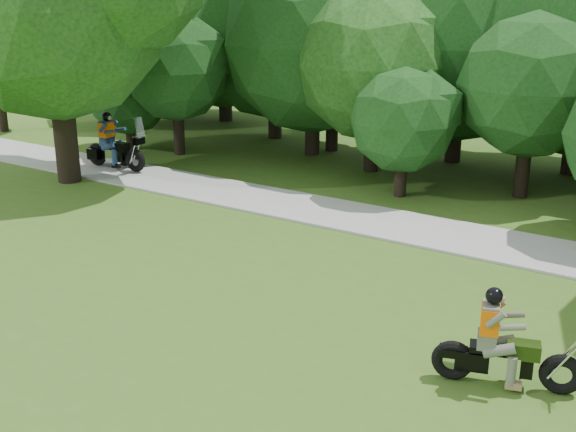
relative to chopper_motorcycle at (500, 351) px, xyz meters
The scene contains 5 objects.
ground 4.43m from the chopper_motorcycle, 150.84° to the right, with size 100.00×100.00×0.00m, color #3B621C.
walkway 7.03m from the chopper_motorcycle, 123.25° to the left, with size 60.00×2.20×0.06m, color #9E9E98.
tree_line 13.28m from the chopper_motorcycle, 104.47° to the left, with size 40.29×12.57×7.82m.
chopper_motorcycle is the anchor object (origin of this frame).
touring_motorcycle 15.45m from the chopper_motorcycle, 157.04° to the left, with size 2.34×0.72×1.79m.
Camera 1 is at (6.34, -7.51, 5.80)m, focal length 45.00 mm.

